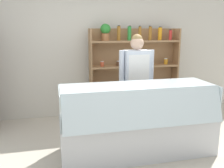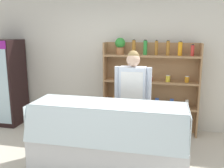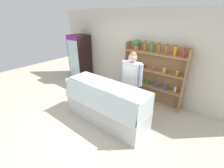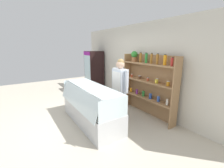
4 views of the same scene
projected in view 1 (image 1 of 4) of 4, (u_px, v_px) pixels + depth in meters
name	position (u px, v px, depth m)	size (l,w,h in m)	color
ground_plane	(125.00, 159.00, 3.48)	(12.00, 12.00, 0.00)	beige
back_wall	(98.00, 50.00, 5.11)	(6.80, 0.10, 2.70)	beige
shelving_unit	(133.00, 66.00, 5.09)	(1.83, 0.29, 1.86)	#9E754C
deli_display_case	(137.00, 132.00, 3.60)	(2.17, 0.81, 1.01)	silver
shop_clerk	(136.00, 75.00, 4.23)	(0.61, 0.25, 1.69)	#383D51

